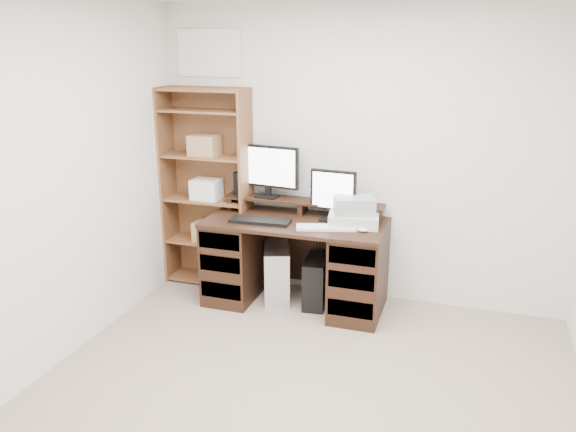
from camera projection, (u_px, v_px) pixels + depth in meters
The scene contains 14 objects.
room at pixel (285, 227), 2.90m from camera, with size 3.54×4.04×2.54m.
desk at pixel (296, 261), 4.78m from camera, with size 1.50×0.70×0.75m.
riser_shelf at pixel (303, 203), 4.83m from camera, with size 1.40×0.22×0.12m.
monitor_wide at pixel (268, 168), 4.86m from camera, with size 0.57×0.17×0.45m.
monitor_small at pixel (333, 193), 4.62m from camera, with size 0.39×0.16×0.42m.
speaker at pixel (239, 183), 5.00m from camera, with size 0.08×0.08×0.20m, color black.
keyboard_black at pixel (260, 221), 4.61m from camera, with size 0.50×0.17×0.03m, color black.
keyboard_white at pixel (326, 228), 4.45m from camera, with size 0.47×0.14×0.02m, color white.
mouse at pixel (363, 230), 4.38m from camera, with size 0.08×0.05×0.03m, color silver.
printer at pixel (354, 219), 4.53m from camera, with size 0.40×0.30×0.10m, color beige.
basket at pixel (354, 205), 4.49m from camera, with size 0.32×0.23×0.14m, color #93989D.
tower_silver at pixel (277, 272), 4.92m from camera, with size 0.21×0.48×0.48m, color silver.
tower_black at pixel (316, 281), 4.82m from camera, with size 0.22×0.43×0.42m.
bookshelf at pixel (208, 187), 5.08m from camera, with size 0.80×0.30×1.80m.
Camera 1 is at (0.86, -2.61, 2.16)m, focal length 35.00 mm.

